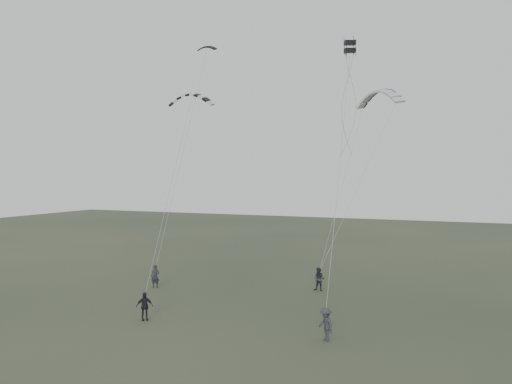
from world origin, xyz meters
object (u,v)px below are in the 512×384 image
at_px(flyer_center, 144,306).
at_px(kite_striped, 191,95).
at_px(flyer_left, 155,276).
at_px(kite_box, 350,47).
at_px(flyer_far, 326,324).
at_px(kite_pale_large, 379,91).
at_px(flyer_right, 319,279).
at_px(kite_dark_small, 207,47).

distance_m(flyer_center, kite_striped, 16.07).
bearing_deg(flyer_left, kite_box, -26.94).
relative_size(flyer_far, kite_pale_large, 0.40).
relative_size(flyer_right, kite_box, 2.43).
bearing_deg(flyer_far, flyer_left, -161.30).
height_order(flyer_far, kite_striped, kite_striped).
height_order(flyer_center, kite_dark_small, kite_dark_small).
xyz_separation_m(kite_dark_small, kite_striped, (1.91, -6.08, -5.12)).
height_order(flyer_right, kite_striped, kite_striped).
relative_size(flyer_left, flyer_right, 1.00).
distance_m(flyer_center, kite_dark_small, 23.92).
distance_m(flyer_center, flyer_far, 10.71).
height_order(kite_dark_small, kite_box, kite_dark_small).
distance_m(flyer_right, kite_box, 16.73).
bearing_deg(flyer_left, flyer_right, 1.41).
distance_m(flyer_left, kite_striped, 13.86).
xyz_separation_m(flyer_center, kite_striped, (-1.65, 8.35, 13.62)).
bearing_deg(flyer_left, flyer_center, -76.71).
relative_size(flyer_left, flyer_center, 1.05).
xyz_separation_m(kite_striped, kite_box, (12.65, -3.82, 1.38)).
height_order(kite_pale_large, kite_striped, kite_pale_large).
distance_m(flyer_left, kite_dark_small, 20.02).
distance_m(flyer_far, kite_striped, 19.95).
bearing_deg(kite_pale_large, flyer_far, -57.25).
xyz_separation_m(flyer_left, flyer_center, (4.20, -7.33, -0.04)).
xyz_separation_m(flyer_right, kite_striped, (-9.10, -2.74, 13.59)).
bearing_deg(kite_box, kite_pale_large, 67.80).
bearing_deg(kite_pale_large, flyer_left, -117.18).
bearing_deg(kite_box, flyer_left, 147.13).
bearing_deg(kite_dark_small, kite_pale_large, -1.81).
distance_m(flyer_left, flyer_far, 16.35).
bearing_deg(flyer_center, kite_striped, 57.65).
bearing_deg(flyer_right, flyer_center, -118.39).
relative_size(flyer_right, kite_dark_small, 1.03).
distance_m(flyer_right, flyer_center, 13.36).
xyz_separation_m(kite_pale_large, kite_box, (0.05, -11.23, 0.79)).
relative_size(flyer_left, kite_box, 2.44).
bearing_deg(kite_striped, flyer_right, 3.95).
relative_size(flyer_left, kite_pale_large, 0.40).
distance_m(kite_dark_small, kite_striped, 8.17).
xyz_separation_m(kite_pale_large, kite_striped, (-12.60, -7.40, -0.59)).
relative_size(flyer_left, kite_dark_small, 1.03).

